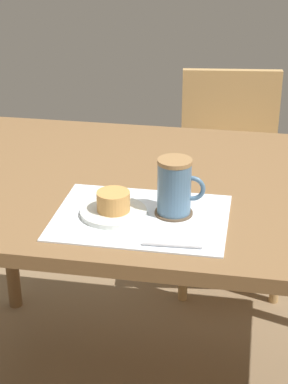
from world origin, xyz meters
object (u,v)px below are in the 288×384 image
(pastry_plate, at_px, (114,212))
(coffee_mug, at_px, (175,186))
(pastry, at_px, (113,201))
(wooden_chair, at_px, (230,167))
(dining_table, at_px, (164,205))

(pastry_plate, bearing_deg, coffee_mug, 12.05)
(pastry_plate, bearing_deg, pastry, -90.00)
(pastry_plate, bearing_deg, wooden_chair, 77.20)
(dining_table, relative_size, pastry, 17.17)
(dining_table, relative_size, pastry_plate, 8.56)
(pastry_plate, xyz_separation_m, coffee_mug, (0.14, 0.03, 0.07))
(pastry_plate, height_order, coffee_mug, coffee_mug)
(dining_table, xyz_separation_m, coffee_mug, (0.05, -0.19, 0.15))
(dining_table, xyz_separation_m, pastry, (-0.09, -0.22, 0.11))
(dining_table, xyz_separation_m, pastry_plate, (-0.09, -0.22, 0.08))
(dining_table, bearing_deg, pastry, -112.11)
(pastry, bearing_deg, dining_table, 67.89)
(pastry_plate, relative_size, pastry, 2.01)
(wooden_chair, height_order, pastry, wooden_chair)
(pastry, bearing_deg, wooden_chair, 77.20)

